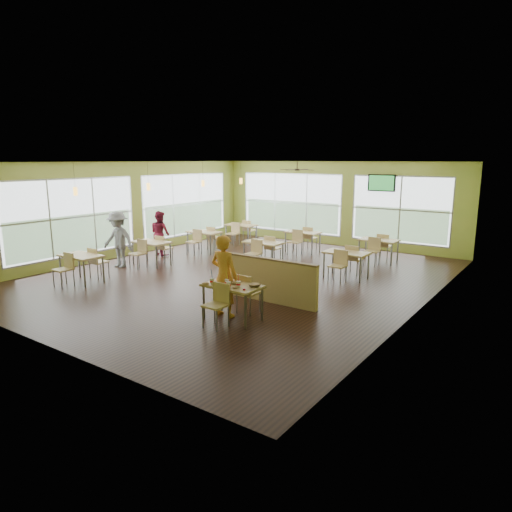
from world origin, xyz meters
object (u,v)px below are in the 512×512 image
object	(u,v)px
main_table	(233,290)
food_basket	(254,285)
half_wall_divider	(271,280)
man_plaid	(224,276)

from	to	relation	value
main_table	food_basket	world-z (taller)	main_table
half_wall_divider	man_plaid	bearing A→B (deg)	-101.82
main_table	food_basket	size ratio (longest dim) A/B	6.14
food_basket	half_wall_divider	bearing A→B (deg)	109.07
half_wall_divider	food_basket	xyz separation A→B (m)	(0.45, -1.31, 0.26)
half_wall_divider	man_plaid	xyz separation A→B (m)	(-0.29, -1.36, 0.35)
half_wall_divider	man_plaid	size ratio (longest dim) A/B	1.37
half_wall_divider	main_table	bearing A→B (deg)	-90.00
man_plaid	food_basket	xyz separation A→B (m)	(0.74, 0.06, -0.10)
main_table	man_plaid	size ratio (longest dim) A/B	0.87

